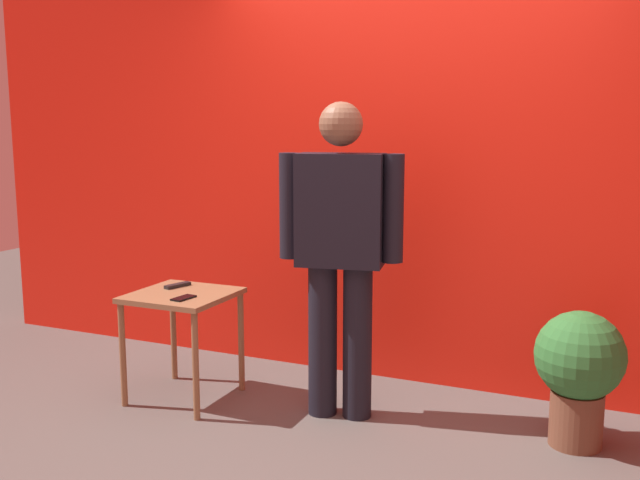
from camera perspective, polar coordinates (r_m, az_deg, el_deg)
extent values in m
plane|color=#59544F|center=(3.64, 0.89, -16.82)|extent=(12.00, 12.00, 0.00)
cube|color=red|center=(4.45, 7.24, 5.47)|extent=(6.37, 0.12, 2.62)
cylinder|color=black|center=(4.01, 0.21, -7.86)|extent=(0.19, 0.19, 0.84)
cylinder|color=black|center=(3.97, 2.96, -8.03)|extent=(0.19, 0.19, 0.84)
cube|color=black|center=(3.84, 1.63, 2.38)|extent=(0.49, 0.31, 0.60)
cube|color=red|center=(3.95, 1.96, 3.01)|extent=(0.13, 0.04, 0.50)
cube|color=#B2333D|center=(3.96, 1.98, 2.76)|extent=(0.05, 0.02, 0.45)
cylinder|color=black|center=(3.90, -2.40, 2.70)|extent=(0.13, 0.13, 0.57)
cylinder|color=black|center=(3.79, 5.77, 2.48)|extent=(0.13, 0.13, 0.57)
sphere|color=brown|center=(3.81, 1.66, 9.10)|extent=(0.23, 0.23, 0.23)
cube|color=olive|center=(4.25, -10.80, -4.29)|extent=(0.55, 0.55, 0.03)
cylinder|color=olive|center=(4.29, -15.25, -8.71)|extent=(0.04, 0.04, 0.60)
cylinder|color=olive|center=(4.01, -9.76, -9.78)|extent=(0.04, 0.04, 0.60)
cylinder|color=olive|center=(4.66, -11.45, -7.13)|extent=(0.04, 0.04, 0.60)
cylinder|color=olive|center=(4.40, -6.22, -7.96)|extent=(0.04, 0.04, 0.60)
cube|color=black|center=(4.10, -10.69, -4.50)|extent=(0.09, 0.15, 0.01)
cube|color=black|center=(4.40, -11.14, -3.52)|extent=(0.09, 0.18, 0.02)
cylinder|color=brown|center=(3.93, 19.49, -13.09)|extent=(0.26, 0.26, 0.28)
sphere|color=#2D7233|center=(3.83, 19.76, -8.54)|extent=(0.44, 0.44, 0.44)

